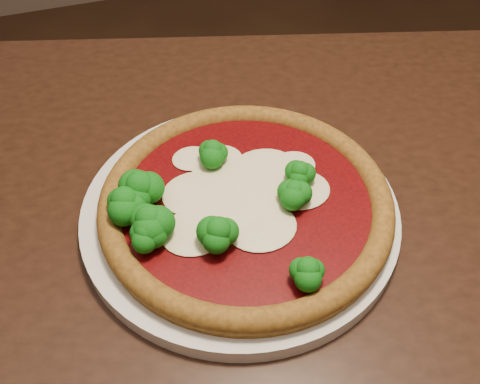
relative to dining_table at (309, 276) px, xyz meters
name	(u,v)px	position (x,y,z in m)	size (l,w,h in m)	color
dining_table	(309,276)	(0.00, 0.00, 0.00)	(1.26, 1.06, 0.75)	black
plate	(240,211)	(-0.08, 0.03, 0.12)	(0.34, 0.34, 0.02)	silver
pizza	(239,202)	(-0.08, 0.03, 0.14)	(0.31, 0.31, 0.06)	#8D5F21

